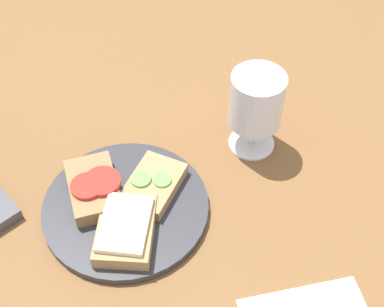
# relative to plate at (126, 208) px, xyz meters

# --- Properties ---
(wooden_table) EXTENTS (1.40, 1.40, 0.03)m
(wooden_table) POSITION_rel_plate_xyz_m (0.05, -0.03, -0.02)
(wooden_table) COLOR brown
(wooden_table) RESTS_ON ground
(plate) EXTENTS (0.24, 0.24, 0.01)m
(plate) POSITION_rel_plate_xyz_m (0.00, 0.00, 0.00)
(plate) COLOR #333338
(plate) RESTS_ON wooden_table
(sandwich_with_cucumber) EXTENTS (0.12, 0.10, 0.02)m
(sandwich_with_cucumber) POSITION_rel_plate_xyz_m (0.05, -0.01, 0.02)
(sandwich_with_cucumber) COLOR #A88456
(sandwich_with_cucumber) RESTS_ON plate
(sandwich_with_tomato) EXTENTS (0.11, 0.12, 0.03)m
(sandwich_with_tomato) POSITION_rel_plate_xyz_m (-0.02, 0.04, 0.02)
(sandwich_with_tomato) COLOR #937047
(sandwich_with_tomato) RESTS_ON plate
(sandwich_with_cheese) EXTENTS (0.13, 0.13, 0.03)m
(sandwich_with_cheese) POSITION_rel_plate_xyz_m (-0.03, -0.04, 0.02)
(sandwich_with_cheese) COLOR #A88456
(sandwich_with_cheese) RESTS_ON plate
(wine_glass) EXTENTS (0.08, 0.08, 0.14)m
(wine_glass) POSITION_rel_plate_xyz_m (0.22, -0.03, 0.08)
(wine_glass) COLOR white
(wine_glass) RESTS_ON wooden_table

